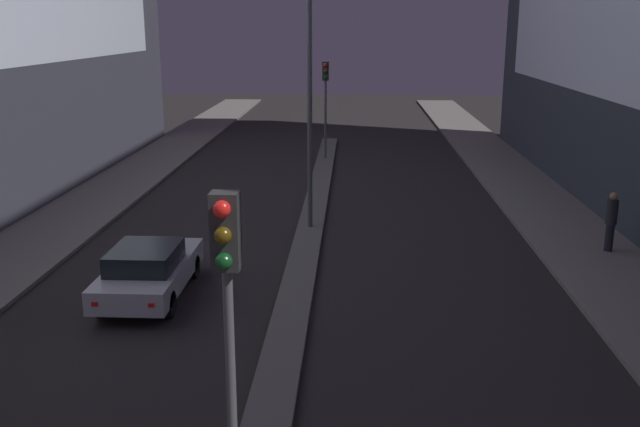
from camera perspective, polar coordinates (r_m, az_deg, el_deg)
median_strip at (r=24.25m, az=-0.73°, el=-0.92°), size 0.87×36.93×0.14m
traffic_light_near at (r=8.32m, az=-7.40°, el=-6.92°), size 0.32×0.42×4.76m
traffic_light_mid at (r=35.47m, az=0.44°, el=9.99°), size 0.32×0.42×4.76m
street_lamp at (r=22.91m, az=-0.85°, el=14.93°), size 0.60×0.60×9.12m
car_left_lane at (r=18.46m, az=-13.54°, el=-4.42°), size 1.84×4.34×1.39m
pedestrian_on_right_sidewalk at (r=22.77m, az=22.26°, el=-0.46°), size 0.33×0.33×1.79m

